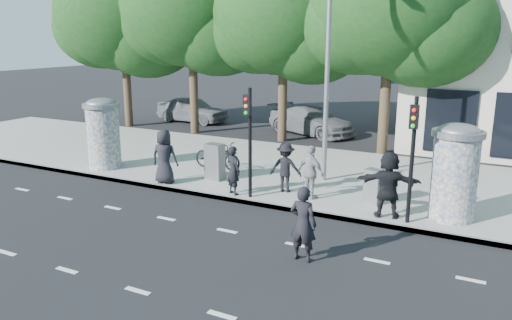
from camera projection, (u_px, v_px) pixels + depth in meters
The scene contains 25 objects.
ground at pixel (198, 251), 12.05m from camera, with size 120.00×120.00×0.00m, color black.
sidewalk at pixel (310, 173), 18.50m from camera, with size 40.00×8.00×0.15m, color gray.
curb at pixel (263, 205), 15.09m from camera, with size 40.00×0.10×0.16m, color slate.
lane_dash_near at pixel (138, 291), 10.15m from camera, with size 32.00×0.12×0.01m, color silver.
lane_dash_far at pixel (227, 231), 13.26m from camera, with size 32.00×0.12×0.01m, color silver.
ad_column_left at pixel (103, 131), 18.75m from camera, with size 1.36×1.36×2.65m.
ad_column_right at pixel (455, 170), 13.43m from camera, with size 1.36×1.36×2.65m.
traffic_pole_near at pixel (249, 132), 15.04m from camera, with size 0.22×0.31×3.40m.
traffic_pole_far at pixel (413, 148), 12.92m from camera, with size 0.22×0.31×3.40m.
street_lamp at pixel (328, 43), 16.25m from camera, with size 0.25×0.93×8.00m.
tree_far_left at pixel (123, 14), 27.08m from camera, with size 7.20×7.20×9.26m.
tree_mid_left at pixel (191, 6), 25.02m from camera, with size 7.20×7.20×9.57m.
tree_near_left at pixel (284, 13), 23.08m from camera, with size 6.80×6.80×8.97m.
tree_center at pixel (391, 4), 20.46m from camera, with size 7.00×7.00×9.30m.
ped_a at pixel (164, 157), 16.83m from camera, with size 0.90×0.59×1.85m, color black.
ped_b at pixel (233, 170), 15.68m from camera, with size 0.57×0.37×1.56m, color black.
ped_d at pixel (286, 167), 15.94m from camera, with size 1.03×0.59×1.60m, color black.
ped_e at pixel (311, 172), 15.24m from camera, with size 0.98×0.56×1.67m, color gray.
ped_f at pixel (388, 184), 13.66m from camera, with size 1.74×0.63×1.88m, color black.
man_road at pixel (303, 224), 11.35m from camera, with size 0.65×0.43×1.78m, color black.
bicycle at pixel (217, 156), 18.68m from camera, with size 1.98×0.69×1.04m, color black.
cabinet_left at pixel (215, 162), 17.34m from camera, with size 0.61×0.44×1.27m, color slate.
cabinet_right at pixel (374, 186), 14.88m from camera, with size 0.50×0.36×1.05m, color slate.
car_left at pixel (192, 109), 29.73m from camera, with size 4.43×1.78×1.51m, color slate.
car_right at pixel (311, 120), 26.09m from camera, with size 5.02×2.04×1.46m, color slate.
Camera 1 is at (6.34, -9.28, 5.07)m, focal length 35.00 mm.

